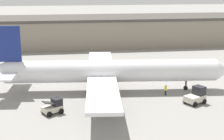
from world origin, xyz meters
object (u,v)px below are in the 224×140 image
at_px(pushback_tug, 196,96).
at_px(belt_loader_truck, 53,107).
at_px(ground_crew_worker, 166,90).
at_px(baggage_tug, 107,105).
at_px(airplane, 106,72).

bearing_deg(pushback_tug, belt_loader_truck, 154.64).
relative_size(ground_crew_worker, baggage_tug, 0.54).
relative_size(ground_crew_worker, pushback_tug, 0.47).
relative_size(baggage_tug, pushback_tug, 0.86).
xyz_separation_m(airplane, pushback_tug, (12.62, -7.57, -2.18)).
xyz_separation_m(baggage_tug, pushback_tug, (13.57, 1.95, 0.07)).
distance_m(airplane, pushback_tug, 14.88).
distance_m(baggage_tug, pushback_tug, 13.71).
xyz_separation_m(airplane, baggage_tug, (-0.95, -9.52, -2.25)).
bearing_deg(ground_crew_worker, baggage_tug, -97.82).
xyz_separation_m(ground_crew_worker, belt_loader_truck, (-17.56, -5.49, 0.11)).
bearing_deg(baggage_tug, airplane, 127.70).
relative_size(belt_loader_truck, pushback_tug, 0.90).
distance_m(airplane, baggage_tug, 9.83).
distance_m(ground_crew_worker, belt_loader_truck, 18.40).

